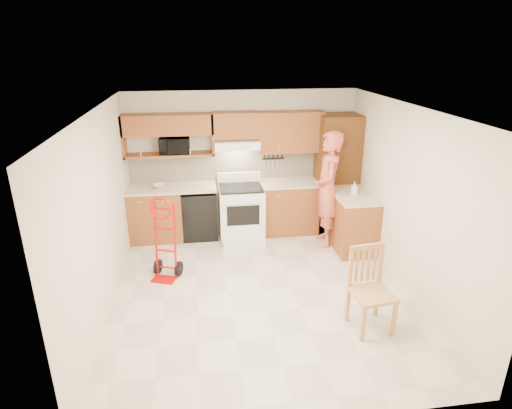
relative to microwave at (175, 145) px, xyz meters
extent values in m
cube|color=beige|center=(1.16, -2.08, -1.64)|extent=(4.00, 4.50, 0.02)
cube|color=white|center=(1.16, -2.08, 0.88)|extent=(4.00, 4.50, 0.02)
cube|color=beige|center=(1.16, 0.17, -0.38)|extent=(4.00, 0.02, 2.50)
cube|color=beige|center=(1.16, -4.34, -0.38)|extent=(4.00, 0.02, 2.50)
cube|color=beige|center=(-0.85, -2.08, -0.38)|extent=(0.02, 4.50, 2.50)
cube|color=beige|center=(3.17, -2.08, -0.38)|extent=(0.02, 4.50, 2.50)
cube|color=beige|center=(1.16, 0.15, -0.43)|extent=(3.92, 0.03, 0.55)
cube|color=brown|center=(-0.39, -0.14, -1.18)|extent=(0.90, 0.60, 0.90)
cube|color=black|center=(0.36, -0.14, -1.20)|extent=(0.60, 0.60, 0.85)
cube|color=brown|center=(1.99, -0.14, -1.18)|extent=(1.14, 0.60, 0.90)
cube|color=#C0B19D|center=(-0.09, -0.13, -0.71)|extent=(1.50, 0.63, 0.04)
cube|color=#C0B19D|center=(1.99, -0.13, -0.71)|extent=(1.14, 0.63, 0.04)
cube|color=brown|center=(2.86, -0.94, -1.18)|extent=(0.60, 1.00, 0.90)
cube|color=#C0B19D|center=(2.86, -0.94, -0.71)|extent=(0.63, 1.00, 0.04)
cube|color=brown|center=(2.81, -0.14, -0.58)|extent=(0.70, 0.60, 2.10)
cube|color=brown|center=(-0.09, 0.00, 0.35)|extent=(1.50, 0.33, 0.34)
cube|color=brown|center=(-0.09, 0.00, -0.16)|extent=(1.50, 0.33, 0.04)
cube|color=brown|center=(1.04, 0.00, 0.31)|extent=(0.76, 0.33, 0.44)
cube|color=brown|center=(1.99, 0.00, 0.17)|extent=(1.14, 0.33, 0.70)
cube|color=white|center=(1.04, -0.06, 0.00)|extent=(0.76, 0.46, 0.14)
imported|color=black|center=(0.00, 0.00, 0.00)|extent=(0.51, 0.36, 0.28)
imported|color=#D55D47|center=(2.47, -0.74, -0.66)|extent=(0.60, 0.79, 1.94)
imported|color=white|center=(2.86, -0.92, -0.58)|extent=(0.11, 0.12, 0.21)
imported|color=white|center=(-0.29, -0.13, -0.66)|extent=(0.28, 0.28, 0.06)
camera|label=1|loc=(0.37, -7.15, 1.62)|focal=29.89mm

